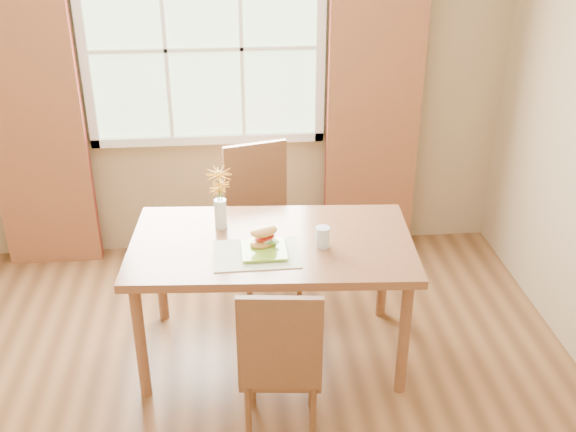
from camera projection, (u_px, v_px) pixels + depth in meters
The scene contains 12 objects.
room at pixel (197, 186), 2.87m from camera, with size 4.24×3.84×2.74m.
window at pixel (204, 49), 4.46m from camera, with size 1.62×0.06×1.32m.
curtain_left at pixel (33, 116), 4.47m from camera, with size 0.65×0.08×2.20m, color maroon.
curtain_right at pixel (374, 107), 4.65m from camera, with size 0.65×0.08×2.20m, color maroon.
dining_table at pixel (272, 253), 3.71m from camera, with size 1.59×0.97×0.75m.
chair_near at pixel (281, 358), 3.16m from camera, with size 0.42×0.42×0.92m.
chair_far at pixel (261, 215), 4.38m from camera, with size 0.52×0.52×1.01m.
placemat at pixel (256, 254), 3.54m from camera, with size 0.45×0.33×0.01m, color #E7F1CC.
plate at pixel (264, 251), 3.55m from camera, with size 0.23×0.23×0.01m, color #85BF2F.
croissant_sandwich at pixel (264, 237), 3.56m from camera, with size 0.18×0.16×0.12m.
water_glass at pixel (322, 238), 3.59m from camera, with size 0.08×0.08×0.12m.
flower_vase at pixel (220, 193), 3.71m from camera, with size 0.14×0.14×0.36m.
Camera 1 is at (0.15, -2.64, 2.54)m, focal length 42.00 mm.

